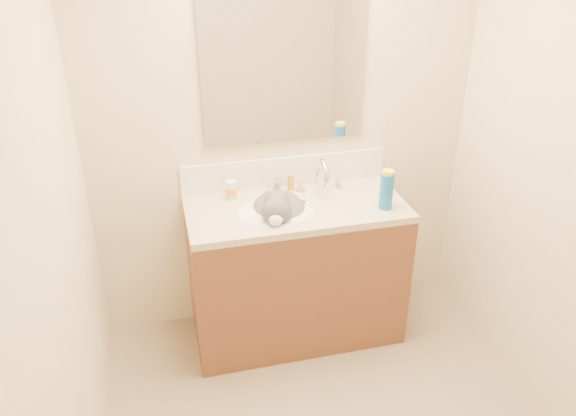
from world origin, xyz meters
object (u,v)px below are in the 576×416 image
amber_bottle (291,182)px  cat (279,212)px  spray_can (386,191)px  pill_bottle (231,190)px  vanity_cabinet (296,274)px  basin (276,222)px  silver_jar (277,186)px  faucet (321,178)px

amber_bottle → cat: bearing=-119.9°
amber_bottle → spray_can: 0.56m
cat → pill_bottle: size_ratio=4.30×
vanity_cabinet → amber_bottle: bearing=84.6°
cat → pill_bottle: 0.30m
basin → pill_bottle: pill_bottle is taller
cat → silver_jar: cat is taller
vanity_cabinet → silver_jar: silver_jar is taller
basin → faucet: bearing=29.1°
pill_bottle → amber_bottle: size_ratio=1.12×
basin → cat: (0.02, 0.02, 0.05)m
faucet → spray_can: 0.39m
cat → amber_bottle: size_ratio=4.81×
silver_jar → pill_bottle: bearing=-173.0°
faucet → spray_can: faucet is taller
cat → pill_bottle: cat is taller
faucet → silver_jar: bearing=164.3°
amber_bottle → pill_bottle: bearing=-175.6°
faucet → silver_jar: (-0.24, 0.07, -0.05)m
basin → silver_jar: bearing=76.4°
cat → silver_jar: (0.04, 0.21, 0.06)m
basin → amber_bottle: amber_bottle is taller
basin → pill_bottle: 0.32m
cat → faucet: bearing=44.5°
pill_bottle → spray_can: spray_can is taller
faucet → pill_bottle: bearing=176.0°
vanity_cabinet → pill_bottle: 0.63m
basin → spray_can: 0.61m
silver_jar → spray_can: spray_can is taller
vanity_cabinet → faucet: 0.58m
vanity_cabinet → cat: (-0.10, -0.01, 0.43)m
basin → spray_can: spray_can is taller
vanity_cabinet → spray_can: (0.46, -0.14, 0.55)m
basin → faucet: faucet is taller
faucet → pill_bottle: (-0.51, 0.04, -0.03)m
vanity_cabinet → spray_can: spray_can is taller
vanity_cabinet → basin: bearing=-166.0°
faucet → cat: 0.33m
basin → spray_can: bearing=-10.4°
pill_bottle → silver_jar: size_ratio=1.70×
faucet → silver_jar: 0.26m
amber_bottle → faucet: bearing=-21.3°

